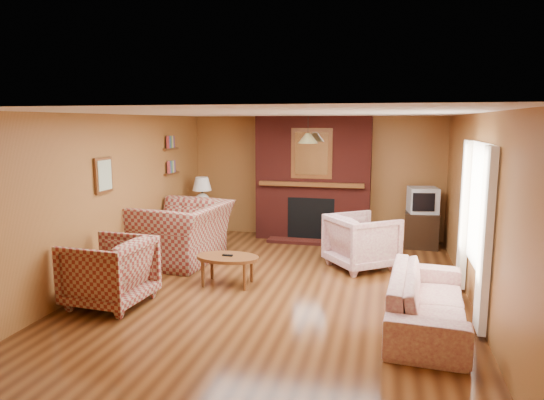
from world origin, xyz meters
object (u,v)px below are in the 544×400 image
(plaid_loveseat, at_px, (182,233))
(floral_sofa, at_px, (427,300))
(plaid_armchair, at_px, (109,272))
(floral_armchair, at_px, (362,241))
(tv_stand, at_px, (421,230))
(crt_tv, at_px, (423,200))
(table_lamp, at_px, (202,191))
(fireplace, at_px, (313,179))
(side_table, at_px, (203,224))
(coffee_table, at_px, (228,259))

(plaid_loveseat, bearing_deg, floral_sofa, 70.57)
(plaid_armchair, bearing_deg, floral_armchair, 132.11)
(floral_armchair, bearing_deg, tv_stand, -69.95)
(floral_armchair, distance_m, crt_tv, 1.90)
(floral_armchair, height_order, table_lamp, table_lamp)
(table_lamp, bearing_deg, floral_sofa, -39.37)
(table_lamp, distance_m, crt_tv, 4.16)
(floral_armchair, bearing_deg, fireplace, -6.32)
(side_table, relative_size, crt_tv, 1.09)
(plaid_loveseat, bearing_deg, floral_armchair, 102.05)
(coffee_table, relative_size, crt_tv, 1.60)
(floral_sofa, bearing_deg, plaid_armchair, 98.12)
(floral_armchair, bearing_deg, plaid_armchair, 90.50)
(floral_armchair, height_order, side_table, floral_armchair)
(plaid_loveseat, distance_m, table_lamp, 1.64)
(coffee_table, bearing_deg, crt_tv, 45.23)
(coffee_table, xyz_separation_m, side_table, (-1.35, 2.48, -0.06))
(coffee_table, height_order, tv_stand, tv_stand)
(plaid_loveseat, relative_size, coffee_table, 1.66)
(floral_sofa, bearing_deg, table_lamp, 54.84)
(floral_sofa, relative_size, coffee_table, 2.29)
(plaid_armchair, height_order, table_lamp, table_lamp)
(plaid_loveseat, xyz_separation_m, crt_tv, (3.90, 1.90, 0.39))
(plaid_loveseat, height_order, coffee_table, plaid_loveseat)
(floral_sofa, xyz_separation_m, coffee_table, (-2.65, 0.81, 0.06))
(tv_stand, bearing_deg, side_table, -173.12)
(floral_armchair, relative_size, coffee_table, 1.04)
(tv_stand, bearing_deg, plaid_armchair, -133.70)
(floral_sofa, relative_size, tv_stand, 3.20)
(coffee_table, relative_size, side_table, 1.47)
(side_table, bearing_deg, fireplace, 14.29)
(coffee_table, bearing_deg, floral_sofa, -16.95)
(plaid_armchair, height_order, coffee_table, plaid_armchair)
(plaid_loveseat, distance_m, tv_stand, 4.34)
(plaid_loveseat, height_order, plaid_armchair, plaid_loveseat)
(table_lamp, height_order, tv_stand, table_lamp)
(floral_armchair, height_order, coffee_table, floral_armchair)
(fireplace, height_order, tv_stand, fireplace)
(plaid_armchair, xyz_separation_m, coffee_table, (1.20, 1.07, -0.06))
(fireplace, relative_size, table_lamp, 3.91)
(plaid_loveseat, relative_size, table_lamp, 2.45)
(coffee_table, xyz_separation_m, crt_tv, (2.80, 2.82, 0.51))
(fireplace, distance_m, floral_sofa, 4.35)
(plaid_loveseat, relative_size, floral_sofa, 0.72)
(plaid_loveseat, bearing_deg, fireplace, 143.79)
(plaid_armchair, height_order, floral_sofa, plaid_armchair)
(tv_stand, bearing_deg, table_lamp, -173.12)
(floral_sofa, xyz_separation_m, side_table, (-4.00, 3.28, 0.00))
(fireplace, xyz_separation_m, floral_armchair, (1.05, -1.75, -0.75))
(floral_armchair, xyz_separation_m, coffee_table, (-1.80, -1.26, -0.06))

